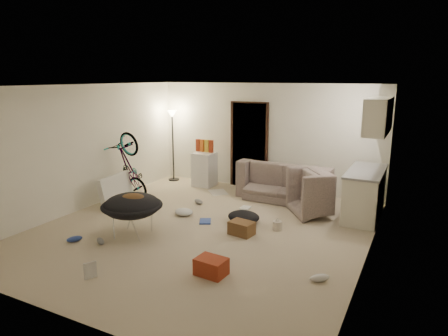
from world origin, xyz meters
The scene contains 38 objects.
floor centered at (0.00, 0.00, -0.01)m, with size 5.50×6.00×0.02m, color #C1B195.
ceiling centered at (0.00, 0.00, 2.51)m, with size 5.50×6.00×0.02m, color white.
wall_back centered at (0.00, 3.01, 1.25)m, with size 5.50×0.02×2.50m, color white.
wall_front centered at (0.00, -3.01, 1.25)m, with size 5.50×0.02×2.50m, color white.
wall_left centered at (-2.76, 0.00, 1.25)m, with size 0.02×6.00×2.50m, color white.
wall_right centered at (2.76, 0.00, 1.25)m, with size 0.02×6.00×2.50m, color white.
doorway centered at (-0.40, 2.97, 1.02)m, with size 0.85×0.10×2.04m, color black.
door_trim centered at (-0.40, 2.94, 1.02)m, with size 0.97×0.04×2.10m, color #311B11.
floor_lamp centered at (-2.40, 2.65, 1.31)m, with size 0.28×0.28×1.81m.
kitchen_counter centered at (2.43, 2.00, 0.44)m, with size 0.60×1.50×0.88m, color silver.
counter_top centered at (2.43, 2.00, 0.90)m, with size 0.64×1.54×0.04m, color gray.
kitchen_uppers centered at (2.56, 2.00, 1.95)m, with size 0.38×1.40×0.65m, color silver.
sofa centered at (0.72, 2.45, 0.30)m, with size 2.08×0.82×0.61m, color #373D36.
armchair centered at (1.72, 1.85, 0.32)m, with size 1.00×0.87×0.65m, color #373D36.
bicycle centered at (-2.30, 0.82, 0.41)m, with size 0.54×1.54×0.81m, color black.
book_asset centered at (-0.50, -2.29, 0.01)m, with size 0.17×0.24×0.02m, color maroon.
mini_fridge centered at (-1.42, 2.55, 0.41)m, with size 0.49×0.49×0.83m, color white.
snack_box_0 centered at (-1.59, 2.55, 1.00)m, with size 0.10×0.07×0.30m, color maroon.
snack_box_1 centered at (-1.47, 2.55, 1.00)m, with size 0.10×0.07×0.30m, color #BE5417.
snack_box_2 centered at (-1.35, 2.55, 1.00)m, with size 0.10×0.07×0.30m, color gold.
snack_box_3 centered at (-1.23, 2.55, 1.00)m, with size 0.10×0.07×0.30m, color maroon.
saucer_chair centered at (-0.93, -0.77, 0.43)m, with size 1.03×1.03×0.73m.
hoodie centered at (-0.88, -0.80, 0.64)m, with size 0.48×0.40×0.22m, color #4F341B.
sofa_drape centered at (-0.23, 2.45, 0.54)m, with size 0.56×0.46×0.28m, color black.
tv_box centered at (-2.30, 0.38, 0.32)m, with size 0.12×0.98×0.65m, color silver.
drink_case_a centered at (0.71, 0.10, 0.11)m, with size 0.40×0.29×0.23m, color brown.
drink_case_b centered at (0.93, -1.38, 0.12)m, with size 0.41×0.30×0.24m, color maroon.
juicer centered at (1.19, 0.57, 0.10)m, with size 0.16×0.16×0.23m.
newspaper centered at (-0.84, 2.17, 0.00)m, with size 0.38×0.50×0.01m, color silver.
book_blue centered at (-0.14, 0.34, 0.01)m, with size 0.21×0.28×0.03m, color #2D48A5.
book_white centered at (0.20, 1.40, 0.01)m, with size 0.19×0.24×0.02m, color silver.
shoe_0 centered at (0.59, 0.84, 0.05)m, with size 0.26×0.11×0.10m, color #2D48A5.
shoe_1 centered at (-0.80, 1.22, 0.05)m, with size 0.27×0.11×0.10m, color slate.
shoe_2 centered at (-1.61, -1.42, 0.05)m, with size 0.25×0.10×0.09m, color #2D48A5.
shoe_3 centered at (-1.16, -1.30, 0.05)m, with size 0.24×0.10×0.09m, color slate.
shoe_4 centered at (2.30, -0.89, 0.05)m, with size 0.28×0.11×0.10m, color white.
clothes_lump_a centered at (0.49, 0.68, 0.10)m, with size 0.61×0.52×0.19m, color black.
clothes_lump_c centered at (-0.71, 0.49, 0.06)m, with size 0.38×0.33×0.12m, color silver.
Camera 1 is at (3.36, -5.75, 2.65)m, focal length 32.00 mm.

